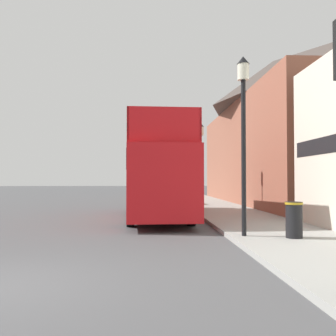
{
  "coord_description": "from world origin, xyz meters",
  "views": [
    {
      "loc": [
        2.52,
        -6.39,
        1.71
      ],
      "look_at": [
        3.45,
        12.19,
        2.24
      ],
      "focal_mm": 42.0,
      "sensor_mm": 36.0,
      "label": 1
    }
  ],
  "objects": [
    {
      "name": "lamp_post_nearest",
      "position": [
        5.18,
        4.42,
        3.58
      ],
      "size": [
        0.35,
        0.35,
        5.02
      ],
      "color": "black",
      "rests_on": "sidewalk"
    },
    {
      "name": "sidewalk",
      "position": [
        6.47,
        18.0,
        0.07
      ],
      "size": [
        3.36,
        108.0,
        0.14
      ],
      "color": "#999993",
      "rests_on": "ground_plane"
    },
    {
      "name": "parked_car_ahead_of_bus",
      "position": [
        3.69,
        18.86,
        0.74
      ],
      "size": [
        1.84,
        4.54,
        1.59
      ],
      "rotation": [
        0.0,
        0.0,
        0.02
      ],
      "color": "silver",
      "rests_on": "ground_plane"
    },
    {
      "name": "lamp_post_second",
      "position": [
        5.16,
        13.37,
        3.23
      ],
      "size": [
        0.35,
        0.35,
        4.46
      ],
      "color": "black",
      "rests_on": "sidewalk"
    },
    {
      "name": "litter_bin",
      "position": [
        6.42,
        3.97,
        0.65
      ],
      "size": [
        0.48,
        0.48,
        0.96
      ],
      "color": "black",
      "rests_on": "sidewalk"
    },
    {
      "name": "tour_bus",
      "position": [
        2.86,
        10.82,
        1.86
      ],
      "size": [
        2.84,
        9.72,
        4.07
      ],
      "rotation": [
        0.0,
        0.0,
        0.04
      ],
      "color": "red",
      "rests_on": "ground_plane"
    },
    {
      "name": "brick_terrace_rear",
      "position": [
        11.16,
        20.2,
        4.95
      ],
      "size": [
        6.0,
        21.85,
        9.91
      ],
      "color": "#935642",
      "rests_on": "ground_plane"
    },
    {
      "name": "ground_plane",
      "position": [
        0.0,
        21.0,
        0.0
      ],
      "size": [
        144.0,
        144.0,
        0.0
      ],
      "primitive_type": "plane",
      "color": "#4C4C4F"
    }
  ]
}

